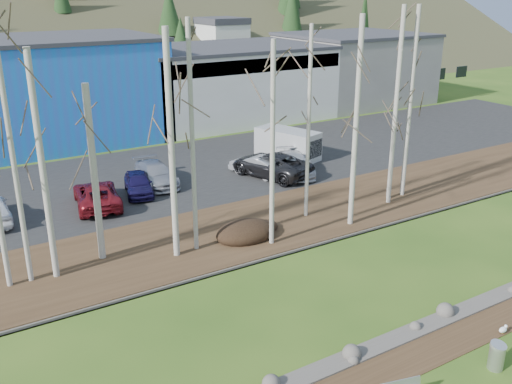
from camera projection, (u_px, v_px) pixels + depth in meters
ground at (483, 380)px, 18.52m from camera, size 200.00×200.00×0.00m
dirt_strip at (433, 346)px, 20.19m from camera, size 80.00×1.80×0.03m
near_bank_rocks at (412, 333)px, 21.00m from camera, size 80.00×0.80×0.50m
river at (340, 286)px, 24.28m from camera, size 80.00×8.00×0.90m
far_bank_rocks at (286, 251)px, 27.56m from camera, size 80.00×0.80×0.46m
far_bank at (251, 227)px, 30.09m from camera, size 80.00×7.00×0.15m
parking_lot at (171, 174)px, 38.49m from camera, size 80.00×14.00×0.14m
building_blue at (27, 91)px, 45.33m from camera, size 20.40×12.24×8.30m
building_white at (226, 82)px, 54.47m from camera, size 18.36×12.24×6.80m
building_grey at (354, 68)px, 62.31m from camera, size 14.28×12.24×7.30m
litter_bin at (496, 357)px, 18.91m from camera, size 0.53×0.53×0.89m
seagull at (503, 329)px, 20.91m from camera, size 0.45×0.21×0.32m
dirt_mound at (246, 231)px, 28.57m from camera, size 3.19×2.25×0.62m
birch_0 at (43, 169)px, 23.19m from camera, size 0.27×0.27×9.74m
birch_2 at (94, 175)px, 25.15m from camera, size 0.31×0.31×8.08m
birch_3 at (192, 141)px, 25.65m from camera, size 0.22×0.22×10.69m
birch_4 at (171, 148)px, 25.04m from camera, size 0.29×0.29×10.36m
birch_5 at (309, 125)px, 29.68m from camera, size 0.21×0.21×10.18m
birch_6 at (272, 147)px, 26.39m from camera, size 0.23×0.23×9.74m
birch_7 at (356, 125)px, 28.53m from camera, size 0.27×0.27×10.69m
birch_8 at (394, 129)px, 31.85m from camera, size 0.24×0.24×8.73m
birch_9 at (410, 105)px, 32.67m from camera, size 0.26×0.26×11.00m
birch_10 at (396, 107)px, 32.12m from camera, size 0.26×0.26×11.00m
birch_11 at (11, 146)px, 22.46m from camera, size 0.22×0.22×11.93m
car_2 at (97, 195)px, 32.53m from camera, size 3.12×5.26×1.37m
car_3 at (156, 174)px, 36.14m from camera, size 2.28×4.87×1.38m
car_4 at (138, 184)px, 34.46m from camera, size 2.49×4.13×1.32m
car_5 at (257, 165)px, 37.90m from camera, size 2.64×4.30×1.34m
car_6 at (271, 164)px, 37.68m from camera, size 4.22×6.25×1.59m
car_7 at (295, 164)px, 38.13m from camera, size 3.46×5.06×1.36m
car_8 at (96, 195)px, 32.50m from camera, size 3.12×5.26×1.37m
van_white at (290, 144)px, 41.57m from camera, size 3.36×5.14×2.08m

